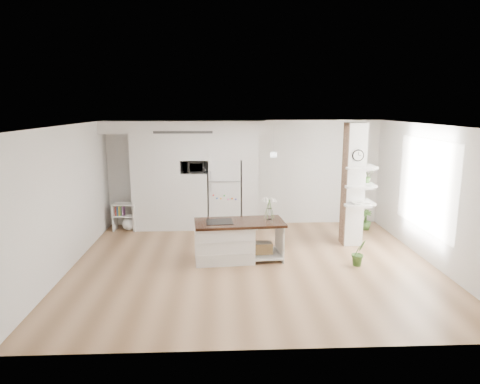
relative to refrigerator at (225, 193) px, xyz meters
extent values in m
cube|color=tan|center=(0.53, -2.68, -0.88)|extent=(7.00, 6.00, 0.01)
cube|color=white|center=(0.53, -2.68, 1.82)|extent=(7.00, 6.00, 0.04)
cube|color=silver|center=(0.53, 0.32, 0.47)|extent=(7.00, 0.04, 2.70)
cube|color=silver|center=(0.53, -5.68, 0.47)|extent=(7.00, 0.04, 2.70)
cube|color=silver|center=(-2.98, -2.68, 0.47)|extent=(0.04, 6.00, 2.70)
cube|color=silver|center=(4.03, -2.68, 0.47)|extent=(0.04, 6.00, 2.70)
cube|color=white|center=(-1.68, -0.01, 0.32)|extent=(1.20, 0.65, 2.40)
cube|color=white|center=(-0.75, -0.01, -0.17)|extent=(0.65, 0.65, 1.42)
cube|color=white|center=(-0.75, -0.01, 1.20)|extent=(0.65, 0.65, 0.65)
cube|color=white|center=(0.00, -0.01, 1.20)|extent=(0.85, 0.65, 0.65)
cube|color=white|center=(0.62, -0.01, 0.32)|extent=(0.40, 0.65, 2.40)
cube|color=silver|center=(-0.97, -0.03, 1.67)|extent=(4.00, 0.70, 0.30)
cube|color=#262626|center=(-0.97, -0.37, 1.56)|extent=(1.40, 0.04, 0.06)
cube|color=white|center=(0.00, 0.00, 0.00)|extent=(0.78, 0.66, 1.75)
cube|color=#B2B2B7|center=(0.00, -0.34, 0.36)|extent=(0.78, 0.01, 0.03)
cube|color=silver|center=(2.82, -1.48, 0.47)|extent=(0.40, 0.40, 2.70)
cube|color=#A2795A|center=(2.61, -1.48, 0.47)|extent=(0.02, 0.40, 2.70)
cube|color=#A2795A|center=(2.82, -1.27, 0.47)|extent=(0.40, 0.02, 2.70)
cylinder|color=black|center=(2.82, -1.69, 1.14)|extent=(0.25, 0.03, 0.25)
cylinder|color=white|center=(2.82, -1.71, 1.14)|extent=(0.21, 0.01, 0.21)
plane|color=white|center=(4.00, -2.38, 0.62)|extent=(0.00, 2.40, 2.40)
cylinder|color=white|center=(2.23, -2.53, 1.24)|extent=(0.12, 0.12, 0.10)
cube|color=white|center=(-0.04, -2.43, -0.50)|extent=(1.21, 0.85, 0.74)
cube|color=white|center=(0.80, -2.35, -0.78)|extent=(0.68, 0.80, 0.04)
cube|color=white|center=(1.10, -2.33, -0.50)|extent=(0.09, 0.75, 0.74)
cube|color=black|center=(0.27, -2.40, -0.11)|extent=(1.83, 0.99, 0.05)
cube|color=black|center=(-0.13, -2.43, -0.07)|extent=(0.57, 0.49, 0.01)
cube|color=tan|center=(0.76, -2.36, -0.65)|extent=(0.38, 0.29, 0.22)
cylinder|color=white|center=(0.88, -2.26, 0.03)|extent=(0.12, 0.12, 0.22)
cube|color=white|center=(-2.75, -0.16, -0.54)|extent=(0.06, 0.33, 0.68)
cube|color=white|center=(-2.20, -0.21, -0.54)|extent=(0.06, 0.33, 0.68)
cube|color=white|center=(-2.48, -0.18, -0.21)|extent=(0.60, 0.38, 0.03)
cube|color=white|center=(-2.48, -0.18, -0.51)|extent=(0.57, 0.38, 0.03)
sphere|color=white|center=(-2.40, -0.19, -0.71)|extent=(0.33, 0.33, 0.33)
imported|color=#3E692A|center=(2.57, -2.84, -0.61)|extent=(0.35, 0.33, 0.52)
imported|color=#3E692A|center=(3.52, -0.40, -0.62)|extent=(0.37, 0.37, 0.50)
imported|color=#2D2D2D|center=(-0.75, -0.06, 0.69)|extent=(0.54, 0.37, 0.30)
imported|color=#3E692A|center=(3.15, -1.38, 0.65)|extent=(0.27, 0.23, 0.30)
imported|color=white|center=(2.82, -1.78, 0.13)|extent=(0.22, 0.22, 0.05)
camera|label=1|loc=(-0.08, -10.60, 2.17)|focal=32.00mm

